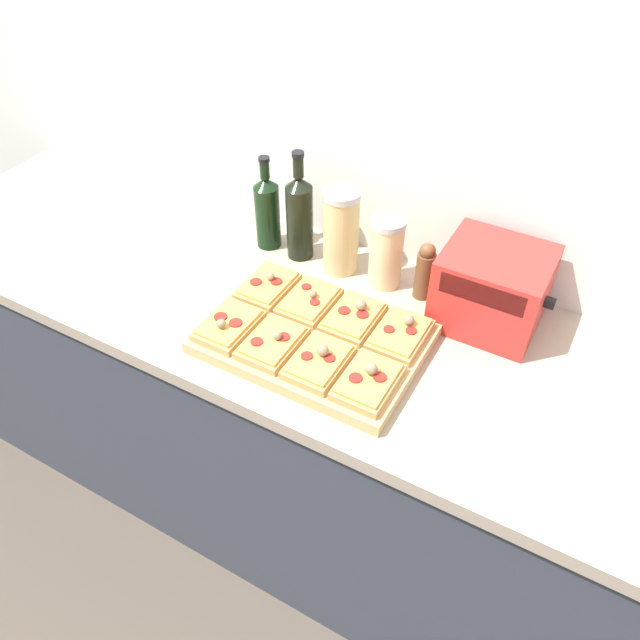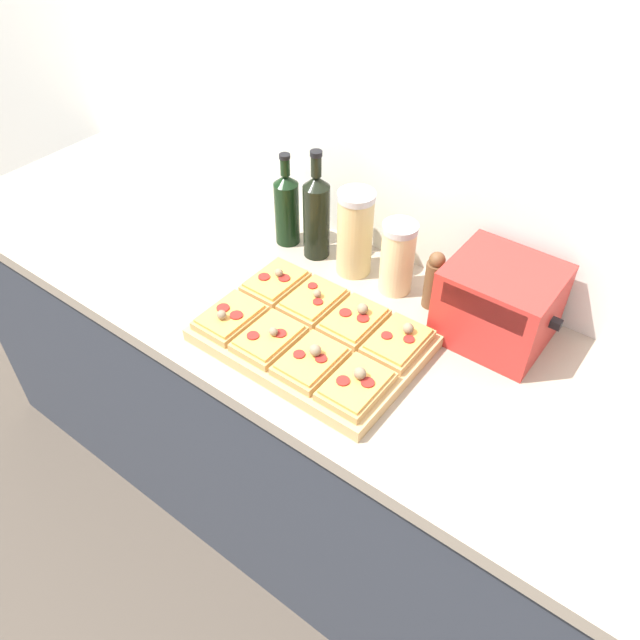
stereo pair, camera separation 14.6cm
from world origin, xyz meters
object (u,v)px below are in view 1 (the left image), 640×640
object	(u,v)px
olive_oil_bottle	(267,211)
grain_jar_short	(386,252)
pepper_mill	(425,271)
toaster_oven	(492,288)
grain_jar_tall	(341,231)
cutting_board	(314,339)
wine_bottle	(299,215)

from	to	relation	value
olive_oil_bottle	grain_jar_short	bearing A→B (deg)	0.00
pepper_mill	toaster_oven	size ratio (longest dim) A/B	0.60
grain_jar_tall	olive_oil_bottle	bearing A→B (deg)	180.00
olive_oil_bottle	grain_jar_tall	size ratio (longest dim) A/B	1.14
grain_jar_short	pepper_mill	distance (m)	0.11
cutting_board	wine_bottle	bearing A→B (deg)	125.69
wine_bottle	grain_jar_short	world-z (taller)	wine_bottle
wine_bottle	grain_jar_tall	bearing A→B (deg)	0.00
grain_jar_tall	toaster_oven	bearing A→B (deg)	-1.36
toaster_oven	olive_oil_bottle	bearing A→B (deg)	179.13
olive_oil_bottle	wine_bottle	distance (m)	0.10
pepper_mill	wine_bottle	bearing A→B (deg)	180.00
wine_bottle	pepper_mill	distance (m)	0.37
wine_bottle	grain_jar_short	bearing A→B (deg)	0.00
cutting_board	olive_oil_bottle	xyz separation A→B (m)	(-0.31, 0.29, 0.10)
olive_oil_bottle	wine_bottle	bearing A→B (deg)	0.00
wine_bottle	pepper_mill	xyz separation A→B (m)	(0.36, -0.00, -0.05)
pepper_mill	toaster_oven	distance (m)	0.17
cutting_board	wine_bottle	size ratio (longest dim) A/B	1.62
cutting_board	grain_jar_tall	size ratio (longest dim) A/B	2.11
olive_oil_bottle	wine_bottle	size ratio (longest dim) A/B	0.87
olive_oil_bottle	pepper_mill	xyz separation A→B (m)	(0.47, -0.00, -0.03)
grain_jar_short	grain_jar_tall	bearing A→B (deg)	180.00
cutting_board	toaster_oven	distance (m)	0.44
grain_jar_tall	grain_jar_short	xyz separation A→B (m)	(0.13, 0.00, -0.02)
olive_oil_bottle	grain_jar_short	xyz separation A→B (m)	(0.36, 0.00, -0.01)
grain_jar_tall	wine_bottle	bearing A→B (deg)	180.00
olive_oil_bottle	grain_jar_tall	xyz separation A→B (m)	(0.23, 0.00, 0.01)
olive_oil_bottle	grain_jar_short	distance (m)	0.36
toaster_oven	pepper_mill	bearing A→B (deg)	176.77
olive_oil_bottle	grain_jar_tall	bearing A→B (deg)	0.00
olive_oil_bottle	toaster_oven	bearing A→B (deg)	-0.87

